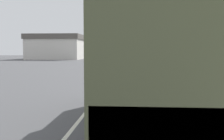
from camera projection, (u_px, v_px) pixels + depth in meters
name	position (u px, v px, depth m)	size (l,w,h in m)	color
ground_plane	(121.00, 68.00, 34.77)	(180.00, 180.00, 0.00)	#4C4C4F
lane_centre_stripe	(121.00, 68.00, 34.77)	(0.12, 120.00, 0.00)	silver
sidewalk_right	(158.00, 67.00, 34.40)	(1.80, 120.00, 0.12)	beige
grass_strip_right	(195.00, 68.00, 34.04)	(7.00, 120.00, 0.02)	olive
military_truck	(153.00, 67.00, 7.96)	(2.54, 7.99, 2.89)	#606647
car_nearest_ahead	(141.00, 70.00, 19.70)	(1.94, 4.47, 1.69)	silver
car_second_ahead	(134.00, 62.00, 33.84)	(1.90, 4.88, 1.68)	silver
car_third_ahead	(116.00, 60.00, 45.88)	(1.88, 4.48, 1.39)	silver
car_fourth_ahead	(136.00, 57.00, 58.85)	(1.82, 4.86, 1.70)	navy
tree_mid_right	(209.00, 5.00, 21.06)	(3.46, 3.46, 7.26)	brown
tree_far_right	(201.00, 14.00, 29.87)	(3.18, 3.18, 7.68)	brown
building_distant	(58.00, 47.00, 70.90)	(13.11, 14.42, 6.02)	beige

